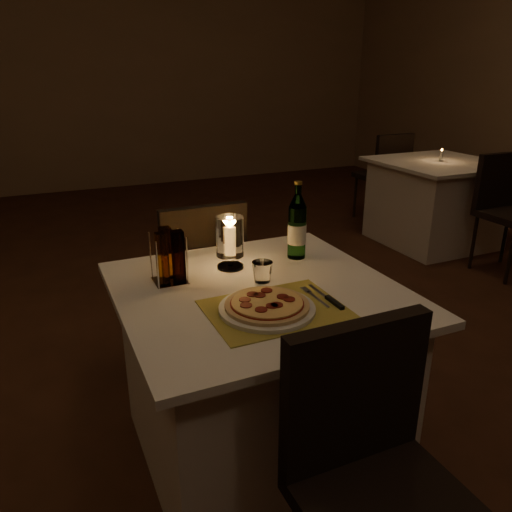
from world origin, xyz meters
name	(u,v)px	position (x,y,z in m)	size (l,w,h in m)	color
floor	(257,405)	(0.00, 0.00, -0.01)	(8.00, 10.00, 0.02)	#422215
wall_back	(90,68)	(0.00, 5.01, 1.50)	(8.00, 0.02, 3.00)	#987658
main_table	(258,374)	(-0.13, -0.29, 0.37)	(1.00, 1.00, 0.74)	white
chair_near	(373,461)	(-0.13, -1.00, 0.55)	(0.42, 0.42, 0.90)	black
chair_far	(199,269)	(-0.13, 0.43, 0.55)	(0.42, 0.42, 0.90)	black
placemat	(275,309)	(-0.15, -0.47, 0.74)	(0.45, 0.34, 0.00)	gold
plate	(267,309)	(-0.18, -0.47, 0.75)	(0.32, 0.32, 0.01)	white
pizza	(267,304)	(-0.18, -0.47, 0.77)	(0.28, 0.28, 0.02)	#D8B77F
fork	(313,296)	(0.02, -0.43, 0.75)	(0.02, 0.18, 0.00)	silver
knife	(331,300)	(0.05, -0.49, 0.75)	(0.02, 0.22, 0.01)	black
tumbler	(262,272)	(-0.09, -0.23, 0.78)	(0.08, 0.08, 0.08)	white
water_bottle	(297,227)	(0.16, -0.06, 0.87)	(0.08, 0.08, 0.33)	#61A156
hurricane_candle	(230,238)	(-0.14, -0.06, 0.86)	(0.11, 0.11, 0.21)	white
cruet_caddy	(169,258)	(-0.40, -0.10, 0.84)	(0.12, 0.12, 0.21)	white
neighbor_table_right	(435,202)	(2.42, 1.50, 0.37)	(1.00, 1.00, 0.74)	white
neighbor_chair_ra	(506,201)	(2.42, 0.78, 0.55)	(0.42, 0.42, 0.90)	black
neighbor_chair_rb	(386,169)	(2.42, 2.21, 0.55)	(0.42, 0.42, 0.90)	black
neighbor_candle_right	(441,156)	(2.42, 1.50, 0.79)	(0.03, 0.03, 0.11)	white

